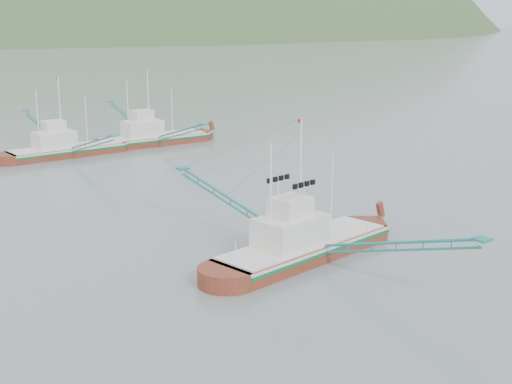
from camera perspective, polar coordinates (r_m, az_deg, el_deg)
ground at (r=43.33m, az=4.82°, el=-5.66°), size 1200.00×1200.00×0.00m
main_boat at (r=43.56m, az=3.73°, el=-3.43°), size 13.12×23.02×9.37m
bg_boat_right at (r=82.13m, az=-8.38°, el=4.63°), size 12.75×22.87×9.25m
bg_boat_far at (r=77.27m, az=-15.08°, el=3.66°), size 12.17×21.98×8.89m
headland_right at (r=532.45m, az=-7.13°, el=12.49°), size 684.00×432.00×306.00m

